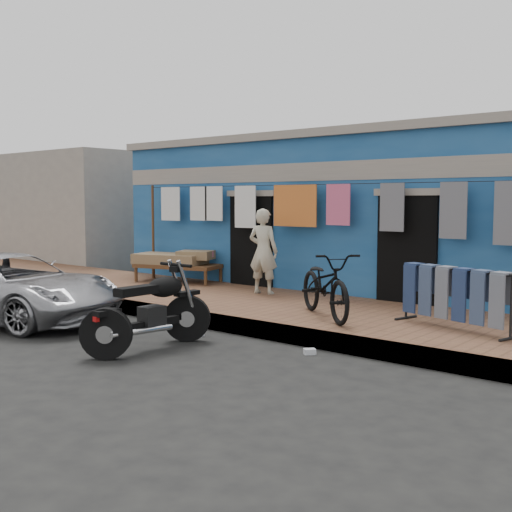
{
  "coord_description": "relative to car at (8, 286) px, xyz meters",
  "views": [
    {
      "loc": [
        6.35,
        -5.57,
        2.02
      ],
      "look_at": [
        0.0,
        2.0,
        1.15
      ],
      "focal_mm": 45.0,
      "sensor_mm": 36.0,
      "label": 1
    }
  ],
  "objects": [
    {
      "name": "curb",
      "position": [
        3.59,
        1.68,
        -0.46
      ],
      "size": [
        28.0,
        0.1,
        0.25
      ],
      "primitive_type": "cube",
      "color": "gray",
      "rests_on": "ground"
    },
    {
      "name": "car",
      "position": [
        0.0,
        0.0,
        0.0
      ],
      "size": [
        4.46,
        2.81,
        1.17
      ],
      "primitive_type": "imported",
      "rotation": [
        0.0,
        0.0,
        1.81
      ],
      "color": "#A8A8AD",
      "rests_on": "ground"
    },
    {
      "name": "charpoy",
      "position": [
        -0.19,
        4.03,
        -0.01
      ],
      "size": [
        2.42,
        1.96,
        0.65
      ],
      "primitive_type": null,
      "rotation": [
        0.0,
        0.0,
        0.29
      ],
      "color": "brown",
      "rests_on": "sidewalk"
    },
    {
      "name": "ground",
      "position": [
        3.59,
        0.13,
        -0.58
      ],
      "size": [
        80.0,
        80.0,
        0.0
      ],
      "primitive_type": "plane",
      "color": "black",
      "rests_on": "ground"
    },
    {
      "name": "clothesline",
      "position": [
        3.24,
        4.38,
        1.23
      ],
      "size": [
        10.06,
        0.06,
        2.1
      ],
      "color": "brown",
      "rests_on": "sidewalk"
    },
    {
      "name": "neighbor_left",
      "position": [
        -7.41,
        7.13,
        1.12
      ],
      "size": [
        6.0,
        5.0,
        3.4
      ],
      "primitive_type": "cube",
      "color": "#9E9384",
      "rests_on": "ground"
    },
    {
      "name": "litter_c",
      "position": [
        3.26,
        1.16,
        -0.55
      ],
      "size": [
        0.17,
        0.2,
        0.07
      ],
      "primitive_type": "cube",
      "rotation": [
        0.0,
        0.0,
        1.38
      ],
      "color": "silver",
      "rests_on": "ground"
    },
    {
      "name": "litter_b",
      "position": [
        5.18,
        1.33,
        -0.55
      ],
      "size": [
        0.18,
        0.18,
        0.07
      ],
      "primitive_type": "cube",
      "rotation": [
        0.0,
        0.0,
        0.89
      ],
      "color": "silver",
      "rests_on": "ground"
    },
    {
      "name": "building",
      "position": [
        3.59,
        7.12,
        1.1
      ],
      "size": [
        12.2,
        5.2,
        3.36
      ],
      "color": "navy",
      "rests_on": "ground"
    },
    {
      "name": "jeans_rack",
      "position": [
        6.44,
        2.99,
        0.11
      ],
      "size": [
        2.01,
        1.28,
        0.88
      ],
      "primitive_type": null,
      "rotation": [
        0.0,
        0.0,
        -0.26
      ],
      "color": "black",
      "rests_on": "sidewalk"
    },
    {
      "name": "litter_a",
      "position": [
        2.79,
        1.31,
        -0.54
      ],
      "size": [
        0.18,
        0.15,
        0.08
      ],
      "primitive_type": "cube",
      "rotation": [
        0.0,
        0.0,
        0.07
      ],
      "color": "silver",
      "rests_on": "ground"
    },
    {
      "name": "motorcycle",
      "position": [
        3.38,
        0.15,
        -0.01
      ],
      "size": [
        0.67,
        1.78,
        1.14
      ],
      "primitive_type": null,
      "rotation": [
        0.0,
        0.0,
        -0.02
      ],
      "color": "black",
      "rests_on": "ground"
    },
    {
      "name": "bicycle",
      "position": [
        4.61,
        2.54,
        0.28
      ],
      "size": [
        1.91,
        1.65,
        1.22
      ],
      "primitive_type": "imported",
      "rotation": [
        0.0,
        0.0,
        0.94
      ],
      "color": "black",
      "rests_on": "sidewalk"
    },
    {
      "name": "sidewalk",
      "position": [
        3.59,
        3.13,
        -0.46
      ],
      "size": [
        28.0,
        3.0,
        0.25
      ],
      "primitive_type": "cube",
      "color": "brown",
      "rests_on": "ground"
    },
    {
      "name": "seated_person",
      "position": [
        2.32,
        3.86,
        0.47
      ],
      "size": [
        0.64,
        0.49,
        1.61
      ],
      "primitive_type": "imported",
      "rotation": [
        0.0,
        0.0,
        3.34
      ],
      "color": "beige",
      "rests_on": "sidewalk"
    }
  ]
}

